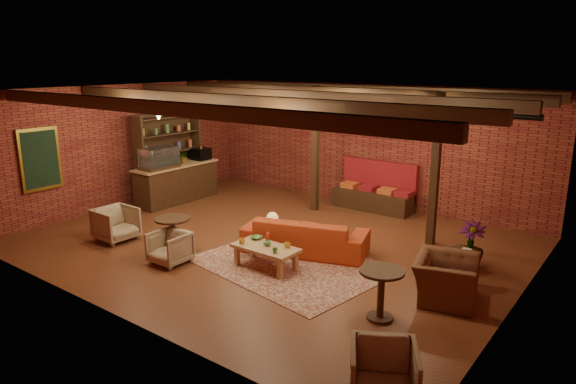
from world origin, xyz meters
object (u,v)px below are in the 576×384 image
Objects in this scene: sofa at (305,235)px; round_table_right at (381,286)px; round_table_left at (173,229)px; plant_tall at (475,200)px; coffee_table at (265,249)px; armchair_far at (384,372)px; side_table_lamp at (272,221)px; armchair_a at (116,222)px; armchair_right at (446,272)px; armchair_b at (170,246)px; side_table_book at (461,252)px.

round_table_right is at bearing 129.87° from sofa.
plant_tall is at bearing 29.66° from round_table_left.
armchair_far is at bearing -31.93° from coffee_table.
round_table_left is (-1.42, -1.43, -0.09)m from side_table_lamp.
coffee_table is at bearing 118.25° from armchair_far.
armchair_right reaches higher than armchair_a.
round_table_left is 0.96× the size of armchair_far.
armchair_right is at bearing 17.81° from armchair_b.
armchair_b is (-1.06, -1.84, -0.24)m from side_table_lamp.
side_table_lamp is at bearing 112.91° from armchair_far.
plant_tall is (6.64, 3.11, 0.91)m from armchair_a.
side_table_book is (2.91, 0.75, 0.09)m from sofa.
plant_tall is at bearing -9.12° from armchair_right.
armchair_right is (3.75, -0.17, -0.11)m from side_table_lamp.
sofa is 3.22× the size of armchair_far.
armchair_far is (4.13, -3.14, -0.20)m from side_table_lamp.
armchair_a is 1.16× the size of armchair_b.
armchair_b reaches higher than side_table_book.
plant_tall is at bearing -63.82° from armchair_a.
round_table_right reaches higher than round_table_left.
armchair_a is 1.01× the size of round_table_right.
sofa is at bearing -156.89° from plant_tall.
armchair_a is at bearing 8.81° from sofa.
round_table_right reaches higher than armchair_b.
round_table_right is (-0.41, -2.34, 0.07)m from side_table_book.
coffee_table is 4.20m from armchair_far.
coffee_table is at bearing -58.51° from side_table_lamp.
armchair_far reaches higher than sofa.
round_table_left reaches higher than side_table_book.
armchair_a is (-3.58, -0.75, 0.02)m from coffee_table.
armchair_a is 6.93m from armchair_right.
armchair_a is 1.04× the size of armchair_far.
armchair_right is 1.82m from plant_tall.
round_table_left is at bearing -150.34° from plant_tall.
plant_tall is (0.02, 0.50, 0.86)m from side_table_book.
armchair_right is at bearing 65.86° from round_table_right.
coffee_table is 2.18× the size of side_table_book.
sofa is at bearing 106.00° from armchair_far.
coffee_table is at bearing 65.27° from sofa.
round_table_left is at bearing 90.26° from armchair_right.
armchair_a is 7.12m from side_table_book.
armchair_b is 5.80m from plant_tall.
round_table_right is at bearing -86.37° from armchair_a.
round_table_right reaches higher than coffee_table.
coffee_table is at bearing 169.86° from round_table_right.
side_table_book is at bearing -6.36° from armchair_right.
armchair_a is at bearing -151.00° from side_table_lamp.
armchair_far is (5.55, -1.71, -0.12)m from round_table_left.
coffee_table is at bearing -142.37° from plant_tall.
armchair_right reaches higher than round_table_left.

